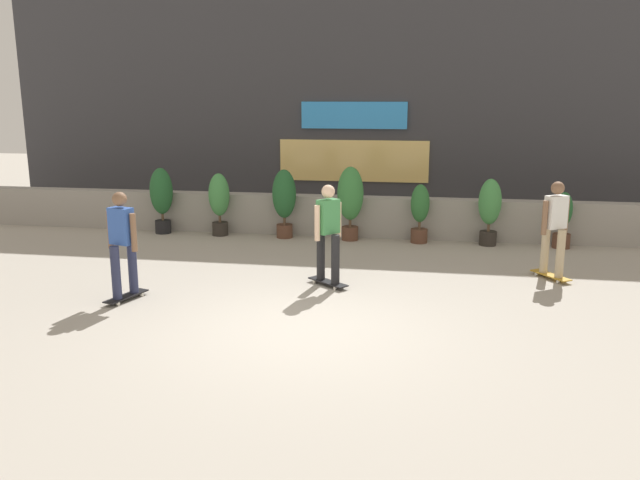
% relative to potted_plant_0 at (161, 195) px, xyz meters
% --- Properties ---
extents(ground_plane, '(48.00, 48.00, 0.00)m').
position_rel_potted_plant_0_xyz_m(ground_plane, '(4.37, -5.55, -0.88)').
color(ground_plane, '#A8A093').
extents(planter_wall, '(18.00, 0.40, 0.90)m').
position_rel_potted_plant_0_xyz_m(planter_wall, '(4.37, 0.45, -0.43)').
color(planter_wall, gray).
rests_on(planter_wall, ground).
extents(building_backdrop, '(20.00, 2.08, 6.50)m').
position_rel_potted_plant_0_xyz_m(building_backdrop, '(4.37, 4.45, 2.37)').
color(building_backdrop, '#38383D').
rests_on(building_backdrop, ground).
extents(potted_plant_0, '(0.52, 0.52, 1.51)m').
position_rel_potted_plant_0_xyz_m(potted_plant_0, '(0.00, 0.00, 0.00)').
color(potted_plant_0, black).
rests_on(potted_plant_0, ground).
extents(potted_plant_1, '(0.47, 0.47, 1.41)m').
position_rel_potted_plant_0_xyz_m(potted_plant_1, '(1.37, 0.00, -0.07)').
color(potted_plant_1, '#2D2823').
rests_on(potted_plant_1, ground).
extents(potted_plant_2, '(0.53, 0.53, 1.53)m').
position_rel_potted_plant_0_xyz_m(potted_plant_2, '(2.87, 0.00, 0.01)').
color(potted_plant_2, brown).
rests_on(potted_plant_2, ground).
extents(potted_plant_3, '(0.57, 0.57, 1.61)m').
position_rel_potted_plant_0_xyz_m(potted_plant_3, '(4.34, 0.00, 0.07)').
color(potted_plant_3, brown).
rests_on(potted_plant_3, ground).
extents(potted_plant_4, '(0.40, 0.40, 1.27)m').
position_rel_potted_plant_0_xyz_m(potted_plant_4, '(5.85, 0.00, -0.18)').
color(potted_plant_4, brown).
rests_on(potted_plant_4, ground).
extents(potted_plant_5, '(0.47, 0.47, 1.42)m').
position_rel_potted_plant_0_xyz_m(potted_plant_5, '(7.29, 0.00, -0.07)').
color(potted_plant_5, '#2D2823').
rests_on(potted_plant_5, ground).
extents(potted_plant_6, '(0.36, 0.36, 1.17)m').
position_rel_potted_plant_0_xyz_m(potted_plant_6, '(8.77, 0.00, -0.27)').
color(potted_plant_6, brown).
rests_on(potted_plant_6, ground).
extents(skater_by_wall_left, '(0.54, 0.82, 1.70)m').
position_rel_potted_plant_0_xyz_m(skater_by_wall_left, '(1.45, -4.81, 0.06)').
color(skater_by_wall_left, black).
rests_on(skater_by_wall_left, ground).
extents(skater_far_left, '(0.75, 0.66, 1.70)m').
position_rel_potted_plant_0_xyz_m(skater_far_left, '(4.41, -3.51, 0.06)').
color(skater_far_left, black).
rests_on(skater_far_left, ground).
extents(skater_mid_plaza, '(0.61, 0.78, 1.70)m').
position_rel_potted_plant_0_xyz_m(skater_mid_plaza, '(8.15, -2.46, 0.06)').
color(skater_mid_plaza, '#BF8C26').
rests_on(skater_mid_plaza, ground).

